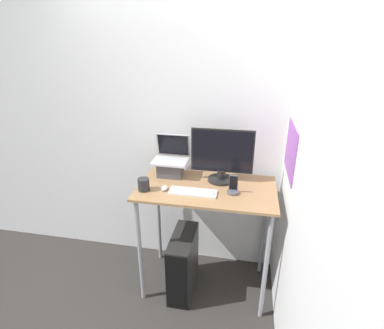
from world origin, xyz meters
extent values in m
plane|color=#2D2B28|center=(0.00, 0.00, 0.00)|extent=(12.00, 12.00, 0.00)
cube|color=silver|center=(0.00, 0.68, 1.30)|extent=(6.00, 0.05, 2.60)
cube|color=silver|center=(0.61, 0.00, 1.30)|extent=(0.05, 6.00, 2.60)
cube|color=purple|center=(0.58, 0.32, 1.30)|extent=(0.01, 0.48, 0.36)
cube|color=#936D47|center=(0.00, 0.30, 0.95)|extent=(1.06, 0.60, 0.02)
cylinder|color=gray|center=(-0.48, 0.05, 0.47)|extent=(0.03, 0.03, 0.94)
cylinder|color=gray|center=(0.48, 0.05, 0.47)|extent=(0.03, 0.03, 0.94)
cylinder|color=gray|center=(-0.48, 0.55, 0.47)|extent=(0.03, 0.03, 0.94)
cylinder|color=gray|center=(0.48, 0.55, 0.47)|extent=(0.03, 0.03, 0.94)
cube|color=#4C4C51|center=(-0.32, 0.45, 1.02)|extent=(0.20, 0.14, 0.12)
cube|color=#B7B7BC|center=(-0.32, 0.45, 1.09)|extent=(0.29, 0.20, 0.02)
cube|color=#B7B7BC|center=(-0.32, 0.56, 1.19)|extent=(0.29, 0.05, 0.20)
cube|color=black|center=(-0.32, 0.56, 1.20)|extent=(0.26, 0.04, 0.17)
cylinder|color=black|center=(0.10, 0.44, 0.97)|extent=(0.21, 0.21, 0.02)
cylinder|color=black|center=(0.10, 0.44, 1.02)|extent=(0.07, 0.07, 0.07)
cube|color=black|center=(0.10, 0.44, 1.21)|extent=(0.49, 0.01, 0.35)
cube|color=black|center=(0.10, 0.43, 1.21)|extent=(0.46, 0.01, 0.33)
cube|color=silver|center=(-0.08, 0.19, 0.97)|extent=(0.35, 0.12, 0.01)
cube|color=#A8A8AD|center=(-0.08, 0.19, 0.98)|extent=(0.33, 0.10, 0.00)
ellipsoid|color=white|center=(-0.30, 0.19, 0.98)|extent=(0.04, 0.07, 0.03)
cylinder|color=#4C4C51|center=(0.21, 0.24, 0.97)|extent=(0.09, 0.09, 0.02)
cube|color=#4C515B|center=(0.21, 0.25, 1.04)|extent=(0.06, 0.03, 0.13)
cube|color=black|center=(0.21, 0.25, 1.04)|extent=(0.06, 0.03, 0.12)
cube|color=black|center=(-0.17, 0.21, 0.27)|extent=(0.18, 0.46, 0.54)
cube|color=black|center=(-0.17, -0.02, 0.27)|extent=(0.17, 0.01, 0.51)
cylinder|color=#262628|center=(-0.46, 0.16, 1.01)|extent=(0.09, 0.09, 0.10)
camera|label=1|loc=(0.28, -1.74, 2.02)|focal=28.00mm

